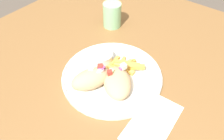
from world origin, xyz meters
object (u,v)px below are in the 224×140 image
(plate, at_px, (112,76))
(fries_pile, at_px, (122,67))
(pita_sandwich_far, at_px, (92,78))
(water_glass, at_px, (112,16))
(sauce_ramekin, at_px, (102,57))
(pita_sandwich_near, at_px, (117,82))

(plate, xyz_separation_m, fries_pile, (0.04, -0.01, 0.02))
(pita_sandwich_far, bearing_deg, plate, 6.22)
(pita_sandwich_far, xyz_separation_m, water_glass, (0.29, 0.15, 0.00))
(water_glass, bearing_deg, sauce_ramekin, -150.06)
(plate, distance_m, water_glass, 0.29)
(plate, height_order, sauce_ramekin, sauce_ramekin)
(plate, distance_m, pita_sandwich_far, 0.08)
(fries_pile, distance_m, sauce_ramekin, 0.07)
(pita_sandwich_far, height_order, water_glass, water_glass)
(fries_pile, height_order, sauce_ramekin, sauce_ramekin)
(plate, height_order, water_glass, water_glass)
(water_glass, bearing_deg, pita_sandwich_far, -152.25)
(water_glass, bearing_deg, plate, -142.19)
(pita_sandwich_far, xyz_separation_m, sauce_ramekin, (0.10, 0.04, -0.01))
(plate, bearing_deg, pita_sandwich_near, -125.65)
(pita_sandwich_near, relative_size, water_glass, 1.51)
(plate, bearing_deg, pita_sandwich_far, 162.96)
(pita_sandwich_near, height_order, fries_pile, pita_sandwich_near)
(pita_sandwich_near, bearing_deg, water_glass, -2.06)
(sauce_ramekin, bearing_deg, pita_sandwich_near, -119.28)
(sauce_ramekin, bearing_deg, pita_sandwich_far, -157.13)
(pita_sandwich_near, relative_size, fries_pile, 1.32)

